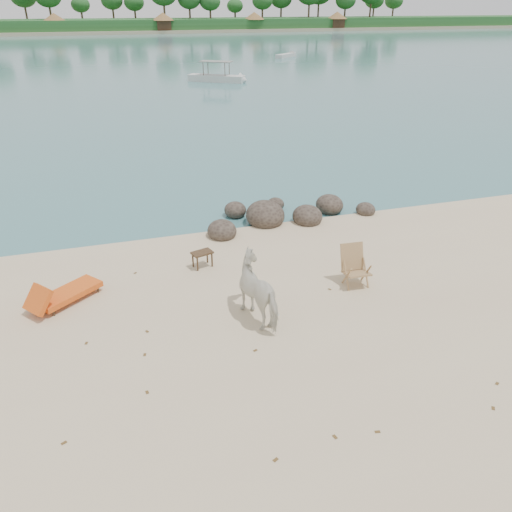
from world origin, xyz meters
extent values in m
plane|color=#37696F|center=(0.00, 90.00, 0.00)|extent=(400.00, 400.00, 0.00)
cube|color=tan|center=(0.00, 170.00, 0.00)|extent=(420.00, 90.00, 1.40)
cube|color=#1E4C1E|center=(0.00, 135.00, 1.90)|extent=(420.00, 18.00, 2.40)
ellipsoid|color=#2E251E|center=(0.71, 5.55, 0.17)|extent=(0.94, 1.04, 0.71)
ellipsoid|color=#2E251E|center=(2.41, 6.25, 0.23)|extent=(1.33, 1.46, 1.00)
ellipsoid|color=#2E251E|center=(3.81, 5.85, 0.18)|extent=(1.02, 1.13, 0.77)
ellipsoid|color=#2E251E|center=(5.01, 6.65, 0.17)|extent=(0.99, 1.08, 0.74)
ellipsoid|color=#2E251E|center=(6.11, 5.95, 0.12)|extent=(0.68, 0.75, 0.51)
ellipsoid|color=#2E251E|center=(1.61, 7.25, 0.14)|extent=(0.78, 0.86, 0.59)
ellipsoid|color=#2E251E|center=(3.21, 7.45, 0.11)|extent=(0.63, 0.69, 0.47)
imported|color=silver|center=(0.51, 0.70, 0.75)|extent=(1.28, 1.93, 1.50)
plane|color=brown|center=(-2.41, -1.15, 0.01)|extent=(0.11, 0.11, 0.00)
plane|color=brown|center=(-3.91, -1.99, 0.01)|extent=(0.13, 0.13, 0.00)
plane|color=brown|center=(-0.02, -0.52, 0.01)|extent=(0.13, 0.13, 0.00)
plane|color=brown|center=(-3.54, 0.84, 0.01)|extent=(0.12, 0.12, 0.00)
plane|color=brown|center=(2.62, 1.39, 0.01)|extent=(0.13, 0.13, 0.00)
plane|color=brown|center=(1.37, -3.36, 0.01)|extent=(0.12, 0.12, 0.00)
plane|color=brown|center=(0.60, -3.24, 0.01)|extent=(0.12, 0.12, 0.00)
plane|color=brown|center=(3.72, -3.48, 0.01)|extent=(0.14, 0.14, 0.00)
plane|color=brown|center=(-2.20, 0.89, 0.01)|extent=(0.13, 0.13, 0.00)
plane|color=brown|center=(-0.55, -3.40, 0.01)|extent=(0.13, 0.13, 0.00)
plane|color=brown|center=(-2.33, 0.04, 0.01)|extent=(0.12, 0.12, 0.00)
plane|color=brown|center=(-2.21, 3.81, 0.01)|extent=(0.14, 0.14, 0.00)
plane|color=brown|center=(4.27, -2.94, 0.01)|extent=(0.14, 0.14, 0.00)
camera|label=1|loc=(-2.57, -8.87, 6.78)|focal=35.00mm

